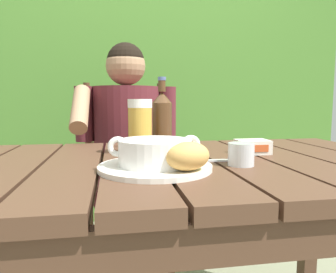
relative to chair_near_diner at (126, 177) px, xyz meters
The scene contains 12 objects.
dining_table 0.87m from the chair_near_diner, 80.83° to the right, with size 1.40×0.81×0.75m.
hedge_backdrop 1.13m from the chair_near_diner, 80.40° to the left, with size 3.20×0.80×2.88m.
chair_near_diner is the anchor object (origin of this frame).
person_eating 0.29m from the chair_near_diner, 90.86° to the right, with size 0.48×0.47×1.19m.
serving_plate 0.99m from the chair_near_diner, 87.80° to the right, with size 0.28×0.28×0.01m.
soup_bowl 1.00m from the chair_near_diner, 87.80° to the right, with size 0.23×0.18×0.07m.
bread_roll 1.08m from the chair_near_diner, 84.39° to the right, with size 0.14×0.12×0.07m.
beer_glass 0.80m from the chair_near_diner, 88.39° to the right, with size 0.08×0.08×0.17m.
beer_bottle 0.74m from the chair_near_diner, 80.97° to the right, with size 0.07×0.07×0.25m.
water_glass_small 1.02m from the chair_near_diner, 74.35° to the right, with size 0.07×0.07×0.06m.
butter_tub 0.90m from the chair_near_diner, 64.18° to the right, with size 0.10×0.08×0.04m.
table_knife 0.93m from the chair_near_diner, 79.15° to the right, with size 0.15×0.03×0.01m.
Camera 1 is at (-0.20, -0.88, 0.92)m, focal length 33.96 mm.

